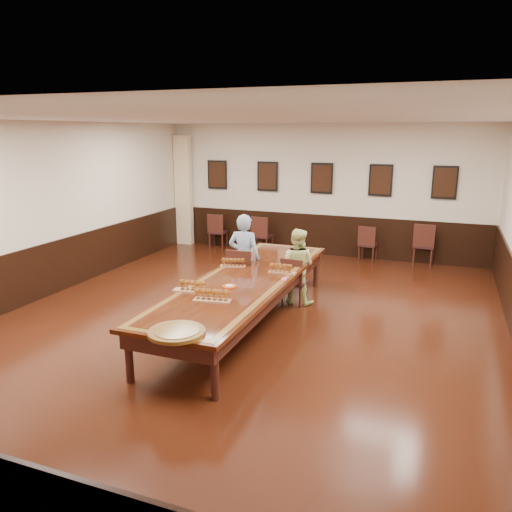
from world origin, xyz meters
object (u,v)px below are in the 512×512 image
at_px(chair_woman, 295,281).
at_px(spare_chair_c, 368,243).
at_px(spare_chair_a, 218,231).
at_px(person_man, 244,258).
at_px(chair_man, 242,275).
at_px(spare_chair_b, 263,235).
at_px(person_woman, 297,266).
at_px(spare_chair_d, 424,244).
at_px(carved_platter, 177,332).
at_px(conference_table, 245,287).

bearing_deg(chair_woman, spare_chair_c, -98.30).
bearing_deg(spare_chair_a, chair_woman, 127.52).
distance_m(spare_chair_c, person_man, 4.01).
xyz_separation_m(chair_man, chair_woman, (0.92, 0.21, -0.07)).
distance_m(chair_woman, spare_chair_c, 3.61).
height_order(chair_man, spare_chair_b, chair_man).
bearing_deg(person_woman, chair_woman, 90.00).
relative_size(person_man, person_woman, 1.17).
bearing_deg(spare_chair_c, chair_man, 70.71).
distance_m(chair_woman, spare_chair_b, 3.87).
xyz_separation_m(spare_chair_b, spare_chair_c, (2.61, 0.13, -0.04)).
bearing_deg(chair_man, person_woman, -165.95).
height_order(spare_chair_d, carved_platter, spare_chair_d).
relative_size(chair_man, carved_platter, 1.29).
relative_size(spare_chair_c, person_woman, 0.64).
bearing_deg(chair_man, carved_platter, 95.85).
relative_size(chair_woman, person_man, 0.54).
height_order(chair_woman, person_woman, person_woman).
xyz_separation_m(spare_chair_b, spare_chair_d, (3.86, 0.23, 0.02)).
xyz_separation_m(person_man, person_woman, (0.94, 0.19, -0.12)).
xyz_separation_m(spare_chair_d, conference_table, (-2.48, -4.79, 0.12)).
xyz_separation_m(person_man, carved_platter, (0.56, -3.40, -0.02)).
height_order(spare_chair_d, person_woman, person_woman).
xyz_separation_m(spare_chair_c, person_man, (-1.68, -3.63, 0.36)).
bearing_deg(person_man, conference_table, 109.09).
relative_size(chair_man, spare_chair_c, 1.15).
bearing_deg(chair_woman, conference_table, 71.36).
height_order(chair_woman, person_man, person_man).
relative_size(chair_woman, carved_platter, 1.12).
xyz_separation_m(spare_chair_d, person_man, (-2.93, -3.72, 0.30)).
distance_m(person_man, person_woman, 0.96).
relative_size(chair_woman, spare_chair_d, 0.88).
bearing_deg(conference_table, spare_chair_c, 75.35).
relative_size(spare_chair_a, person_woman, 0.68).
bearing_deg(person_woman, chair_man, 21.42).
relative_size(chair_man, person_woman, 0.74).
xyz_separation_m(person_woman, conference_table, (-0.49, -1.26, -0.07)).
relative_size(chair_man, person_man, 0.63).
bearing_deg(chair_man, person_man, -90.00).
height_order(chair_woman, spare_chair_b, spare_chair_b).
bearing_deg(carved_platter, conference_table, 92.75).
relative_size(spare_chair_a, person_man, 0.58).
bearing_deg(spare_chair_b, chair_man, 107.89).
height_order(spare_chair_c, carved_platter, spare_chair_c).
relative_size(spare_chair_c, spare_chair_d, 0.88).
height_order(chair_man, person_man, person_man).
relative_size(chair_man, spare_chair_d, 1.01).
bearing_deg(chair_woman, carved_platter, 87.67).
xyz_separation_m(spare_chair_d, person_woman, (-1.99, -3.53, 0.19)).
xyz_separation_m(spare_chair_b, carved_platter, (1.49, -6.90, 0.30)).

